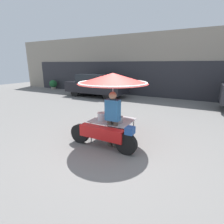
{
  "coord_description": "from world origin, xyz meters",
  "views": [
    {
      "loc": [
        2.08,
        -3.88,
        2.23
      ],
      "look_at": [
        -0.23,
        0.44,
        0.88
      ],
      "focal_mm": 28.0,
      "sensor_mm": 36.0,
      "label": 1
    }
  ],
  "objects": [
    {
      "name": "ground_plane",
      "position": [
        0.0,
        0.0,
        0.0
      ],
      "size": [
        36.0,
        36.0,
        0.0
      ],
      "primitive_type": "plane",
      "color": "slate"
    },
    {
      "name": "potted_plant",
      "position": [
        -10.16,
        7.67,
        0.46
      ],
      "size": [
        0.68,
        0.68,
        0.83
      ],
      "color": "gray",
      "rests_on": "ground"
    },
    {
      "name": "vendor_motorcycle_cart",
      "position": [
        -0.23,
        0.42,
        1.58
      ],
      "size": [
        2.03,
        2.0,
        1.99
      ],
      "color": "black",
      "rests_on": "ground"
    },
    {
      "name": "shopfront_building",
      "position": [
        0.0,
        9.16,
        2.12
      ],
      "size": [
        28.0,
        2.06,
        4.26
      ],
      "color": "gray",
      "rests_on": "ground"
    },
    {
      "name": "vendor_person",
      "position": [
        -0.02,
        0.09,
        0.85
      ],
      "size": [
        0.38,
        0.22,
        1.54
      ],
      "color": "#4C473D",
      "rests_on": "ground"
    },
    {
      "name": "parked_car",
      "position": [
        -4.72,
        6.44,
        0.79
      ],
      "size": [
        4.26,
        1.81,
        1.54
      ],
      "color": "black",
      "rests_on": "ground"
    }
  ]
}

